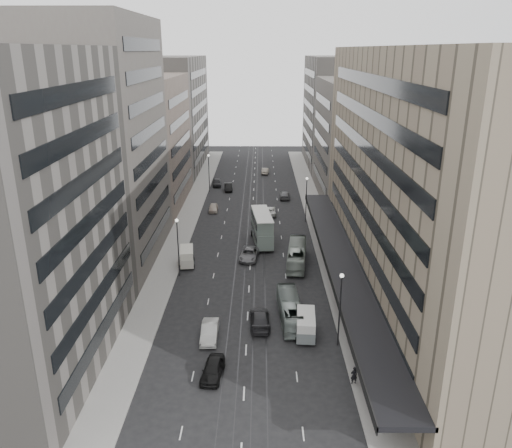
{
  "coord_description": "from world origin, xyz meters",
  "views": [
    {
      "loc": [
        1.42,
        -50.74,
        29.66
      ],
      "look_at": [
        0.84,
        17.22,
        5.79
      ],
      "focal_mm": 35.0,
      "sensor_mm": 36.0,
      "label": 1
    }
  ],
  "objects_px": {
    "sedan_1": "(210,331)",
    "pedestrian": "(354,375)",
    "vw_microbus": "(306,324)",
    "panel_van": "(187,256)",
    "bus_far": "(297,255)",
    "double_decker": "(262,227)",
    "sedan_0": "(213,369)",
    "bus_near": "(290,309)",
    "sedan_2": "(249,254)"
  },
  "relations": [
    {
      "from": "vw_microbus",
      "to": "sedan_2",
      "type": "bearing_deg",
      "value": 111.56
    },
    {
      "from": "panel_van",
      "to": "bus_far",
      "type": "bearing_deg",
      "value": -5.51
    },
    {
      "from": "sedan_1",
      "to": "pedestrian",
      "type": "xyz_separation_m",
      "value": [
        14.19,
        -7.86,
        0.22
      ]
    },
    {
      "from": "double_decker",
      "to": "vw_microbus",
      "type": "distance_m",
      "value": 27.94
    },
    {
      "from": "panel_van",
      "to": "sedan_0",
      "type": "height_order",
      "value": "panel_van"
    },
    {
      "from": "sedan_2",
      "to": "pedestrian",
      "type": "relative_size",
      "value": 3.1
    },
    {
      "from": "vw_microbus",
      "to": "panel_van",
      "type": "bearing_deg",
      "value": 133.99
    },
    {
      "from": "bus_far",
      "to": "sedan_2",
      "type": "xyz_separation_m",
      "value": [
        -6.97,
        1.84,
        -0.69
      ]
    },
    {
      "from": "sedan_0",
      "to": "sedan_2",
      "type": "height_order",
      "value": "sedan_0"
    },
    {
      "from": "double_decker",
      "to": "bus_far",
      "type": "bearing_deg",
      "value": -65.15
    },
    {
      "from": "double_decker",
      "to": "pedestrian",
      "type": "relative_size",
      "value": 5.34
    },
    {
      "from": "panel_van",
      "to": "sedan_0",
      "type": "relative_size",
      "value": 0.94
    },
    {
      "from": "sedan_0",
      "to": "sedan_2",
      "type": "relative_size",
      "value": 0.84
    },
    {
      "from": "panel_van",
      "to": "sedan_2",
      "type": "xyz_separation_m",
      "value": [
        8.95,
        2.48,
        -0.67
      ]
    },
    {
      "from": "panel_van",
      "to": "bus_near",
      "type": "bearing_deg",
      "value": -55.27
    },
    {
      "from": "double_decker",
      "to": "vw_microbus",
      "type": "height_order",
      "value": "double_decker"
    },
    {
      "from": "double_decker",
      "to": "sedan_0",
      "type": "distance_m",
      "value": 35.19
    },
    {
      "from": "double_decker",
      "to": "bus_near",
      "type": "bearing_deg",
      "value": -89.26
    },
    {
      "from": "double_decker",
      "to": "panel_van",
      "type": "relative_size",
      "value": 2.19
    },
    {
      "from": "bus_near",
      "to": "panel_van",
      "type": "bearing_deg",
      "value": -50.79
    },
    {
      "from": "bus_near",
      "to": "double_decker",
      "type": "relative_size",
      "value": 1.02
    },
    {
      "from": "bus_near",
      "to": "sedan_2",
      "type": "relative_size",
      "value": 1.76
    },
    {
      "from": "double_decker",
      "to": "sedan_2",
      "type": "distance_m",
      "value": 6.92
    },
    {
      "from": "sedan_1",
      "to": "panel_van",
      "type": "bearing_deg",
      "value": 104.16
    },
    {
      "from": "sedan_1",
      "to": "sedan_0",
      "type": "bearing_deg",
      "value": -82.86
    },
    {
      "from": "panel_van",
      "to": "pedestrian",
      "type": "height_order",
      "value": "panel_van"
    },
    {
      "from": "bus_near",
      "to": "bus_far",
      "type": "distance_m",
      "value": 16.07
    },
    {
      "from": "sedan_2",
      "to": "sedan_1",
      "type": "bearing_deg",
      "value": -92.86
    },
    {
      "from": "double_decker",
      "to": "panel_van",
      "type": "xyz_separation_m",
      "value": [
        -10.88,
        -8.83,
        -1.3
      ]
    },
    {
      "from": "vw_microbus",
      "to": "sedan_1",
      "type": "height_order",
      "value": "vw_microbus"
    },
    {
      "from": "sedan_1",
      "to": "pedestrian",
      "type": "bearing_deg",
      "value": -29.75
    },
    {
      "from": "double_decker",
      "to": "panel_van",
      "type": "height_order",
      "value": "double_decker"
    },
    {
      "from": "double_decker",
      "to": "sedan_0",
      "type": "xyz_separation_m",
      "value": [
        -4.81,
        -34.8,
        -1.95
      ]
    },
    {
      "from": "double_decker",
      "to": "pedestrian",
      "type": "bearing_deg",
      "value": -83.52
    },
    {
      "from": "panel_van",
      "to": "sedan_1",
      "type": "height_order",
      "value": "panel_van"
    },
    {
      "from": "bus_far",
      "to": "panel_van",
      "type": "distance_m",
      "value": 15.93
    },
    {
      "from": "double_decker",
      "to": "sedan_1",
      "type": "relative_size",
      "value": 1.92
    },
    {
      "from": "bus_far",
      "to": "vw_microbus",
      "type": "distance_m",
      "value": 19.32
    },
    {
      "from": "sedan_2",
      "to": "pedestrian",
      "type": "xyz_separation_m",
      "value": [
        10.39,
        -29.61,
        0.27
      ]
    },
    {
      "from": "bus_far",
      "to": "pedestrian",
      "type": "height_order",
      "value": "bus_far"
    },
    {
      "from": "sedan_1",
      "to": "pedestrian",
      "type": "relative_size",
      "value": 2.78
    },
    {
      "from": "vw_microbus",
      "to": "sedan_0",
      "type": "relative_size",
      "value": 1.05
    },
    {
      "from": "sedan_0",
      "to": "bus_far",
      "type": "bearing_deg",
      "value": 76.13
    },
    {
      "from": "bus_far",
      "to": "bus_near",
      "type": "bearing_deg",
      "value": 89.48
    },
    {
      "from": "sedan_1",
      "to": "sedan_2",
      "type": "xyz_separation_m",
      "value": [
        3.81,
        21.75,
        -0.05
      ]
    },
    {
      "from": "panel_van",
      "to": "sedan_0",
      "type": "bearing_deg",
      "value": -84.65
    },
    {
      "from": "vw_microbus",
      "to": "sedan_2",
      "type": "xyz_separation_m",
      "value": [
        -6.62,
        21.16,
        -0.65
      ]
    },
    {
      "from": "bus_far",
      "to": "panel_van",
      "type": "relative_size",
      "value": 2.4
    },
    {
      "from": "bus_far",
      "to": "vw_microbus",
      "type": "height_order",
      "value": "bus_far"
    },
    {
      "from": "bus_near",
      "to": "panel_van",
      "type": "distance_m",
      "value": 20.79
    }
  ]
}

